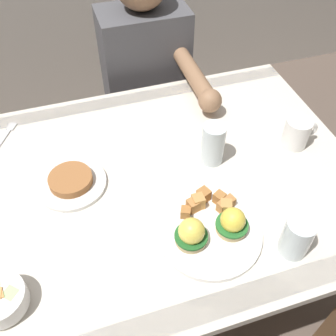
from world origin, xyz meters
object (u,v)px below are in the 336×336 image
(water_glass_near, at_px, (213,146))
(water_glass_far, at_px, (296,239))
(fruit_bowl, at_px, (1,300))
(dining_table, at_px, (159,201))
(side_plate, at_px, (71,182))
(fork, at_px, (5,136))
(coffee_mug, at_px, (297,132))
(diner_person, at_px, (148,82))
(eggs_benedict_plate, at_px, (210,228))

(water_glass_near, distance_m, water_glass_far, 0.36)
(fruit_bowl, height_order, water_glass_far, water_glass_far)
(dining_table, distance_m, fruit_bowl, 0.53)
(water_glass_far, height_order, side_plate, water_glass_far)
(fork, height_order, water_glass_near, water_glass_near)
(water_glass_near, xyz_separation_m, water_glass_far, (0.08, -0.35, -0.01))
(water_glass_far, bearing_deg, coffee_mug, 59.09)
(fruit_bowl, height_order, fork, fruit_bowl)
(dining_table, distance_m, water_glass_near, 0.24)
(dining_table, xyz_separation_m, diner_person, (0.13, 0.60, 0.02))
(coffee_mug, bearing_deg, eggs_benedict_plate, -148.83)
(water_glass_near, relative_size, diner_person, 0.12)
(fruit_bowl, relative_size, water_glass_near, 0.90)
(fork, distance_m, diner_person, 0.63)
(eggs_benedict_plate, bearing_deg, coffee_mug, 31.17)
(water_glass_near, height_order, diner_person, diner_person)
(fork, distance_m, water_glass_near, 0.67)
(water_glass_far, relative_size, diner_person, 0.10)
(coffee_mug, xyz_separation_m, fork, (-0.88, 0.31, -0.05))
(coffee_mug, bearing_deg, water_glass_far, -120.91)
(fork, relative_size, diner_person, 0.13)
(fruit_bowl, height_order, water_glass_near, water_glass_near)
(eggs_benedict_plate, height_order, fruit_bowl, eggs_benedict_plate)
(eggs_benedict_plate, distance_m, fork, 0.74)
(water_glass_near, distance_m, side_plate, 0.42)
(eggs_benedict_plate, xyz_separation_m, water_glass_far, (0.18, -0.11, 0.02))
(water_glass_far, height_order, diner_person, diner_person)
(eggs_benedict_plate, bearing_deg, water_glass_near, 66.99)
(dining_table, xyz_separation_m, coffee_mug, (0.45, 0.01, 0.16))
(fork, relative_size, water_glass_far, 1.29)
(fork, xyz_separation_m, side_plate, (0.18, -0.27, 0.01))
(water_glass_near, bearing_deg, side_plate, 176.34)
(fruit_bowl, xyz_separation_m, diner_person, (0.57, 0.85, -0.12))
(eggs_benedict_plate, distance_m, water_glass_far, 0.21)
(diner_person, bearing_deg, side_plate, -124.66)
(side_plate, bearing_deg, eggs_benedict_plate, -40.54)
(dining_table, bearing_deg, diner_person, 77.61)
(eggs_benedict_plate, xyz_separation_m, coffee_mug, (0.38, 0.23, 0.03))
(coffee_mug, bearing_deg, diner_person, 118.70)
(side_plate, bearing_deg, diner_person, 55.34)
(water_glass_near, bearing_deg, fruit_bowl, -155.34)
(coffee_mug, relative_size, water_glass_near, 0.84)
(fruit_bowl, bearing_deg, coffee_mug, 16.72)
(fruit_bowl, xyz_separation_m, water_glass_near, (0.62, 0.28, 0.03))
(dining_table, bearing_deg, water_glass_near, 9.18)
(side_plate, distance_m, diner_person, 0.67)
(eggs_benedict_plate, relative_size, fruit_bowl, 2.25)
(eggs_benedict_plate, xyz_separation_m, fork, (-0.50, 0.54, -0.02))
(fruit_bowl, distance_m, water_glass_near, 0.68)
(fruit_bowl, height_order, side_plate, fruit_bowl)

